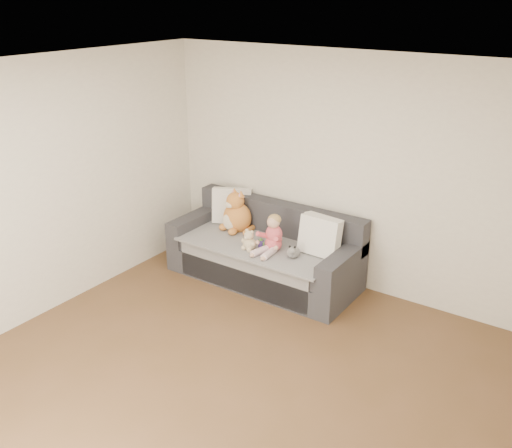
{
  "coord_description": "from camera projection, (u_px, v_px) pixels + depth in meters",
  "views": [
    {
      "loc": [
        2.52,
        -2.92,
        3.15
      ],
      "look_at": [
        -0.76,
        1.87,
        0.75
      ],
      "focal_mm": 40.0,
      "sensor_mm": 36.0,
      "label": 1
    }
  ],
  "objects": [
    {
      "name": "plush_cow",
      "position": [
        293.0,
        252.0,
        6.11
      ],
      "size": [
        0.13,
        0.2,
        0.16
      ],
      "rotation": [
        0.0,
        0.0,
        0.33
      ],
      "color": "white",
      "rests_on": "sofa"
    },
    {
      "name": "cushion_right_back",
      "position": [
        321.0,
        234.0,
        6.23
      ],
      "size": [
        0.46,
        0.25,
        0.42
      ],
      "rotation": [
        0.0,
        0.0,
        -0.12
      ],
      "color": "white",
      "rests_on": "sofa"
    },
    {
      "name": "sippy_cup",
      "position": [
        261.0,
        242.0,
        6.36
      ],
      "size": [
        0.1,
        0.08,
        0.11
      ],
      "rotation": [
        0.0,
        0.0,
        -0.32
      ],
      "color": "#4D3693",
      "rests_on": "sofa"
    },
    {
      "name": "sofa",
      "position": [
        265.0,
        254.0,
        6.6
      ],
      "size": [
        2.2,
        0.94,
        0.85
      ],
      "color": "#2C2D32",
      "rests_on": "ground"
    },
    {
      "name": "toddler",
      "position": [
        272.0,
        236.0,
        6.23
      ],
      "size": [
        0.3,
        0.43,
        0.42
      ],
      "rotation": [
        0.0,
        0.0,
        -0.03
      ],
      "color": "#EC5356",
      "rests_on": "sofa"
    },
    {
      "name": "cushion_right_front",
      "position": [
        320.0,
        236.0,
        6.14
      ],
      "size": [
        0.46,
        0.22,
        0.43
      ],
      "rotation": [
        0.0,
        0.0,
        -0.04
      ],
      "color": "white",
      "rests_on": "sofa"
    },
    {
      "name": "plush_cat",
      "position": [
        236.0,
        215.0,
        6.76
      ],
      "size": [
        0.41,
        0.37,
        0.54
      ],
      "rotation": [
        0.0,
        0.0,
        -0.3
      ],
      "color": "#C7632C",
      "rests_on": "sofa"
    },
    {
      "name": "teddy_bear",
      "position": [
        249.0,
        242.0,
        6.28
      ],
      "size": [
        0.19,
        0.15,
        0.25
      ],
      "rotation": [
        0.0,
        0.0,
        -0.16
      ],
      "color": "tan",
      "rests_on": "sofa"
    },
    {
      "name": "room_shell",
      "position": [
        232.0,
        238.0,
        4.57
      ],
      "size": [
        5.0,
        5.0,
        5.0
      ],
      "color": "brown",
      "rests_on": "ground"
    },
    {
      "name": "cushion_left",
      "position": [
        232.0,
        205.0,
        6.99
      ],
      "size": [
        0.52,
        0.41,
        0.45
      ],
      "rotation": [
        0.0,
        0.0,
        0.48
      ],
      "color": "white",
      "rests_on": "sofa"
    }
  ]
}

